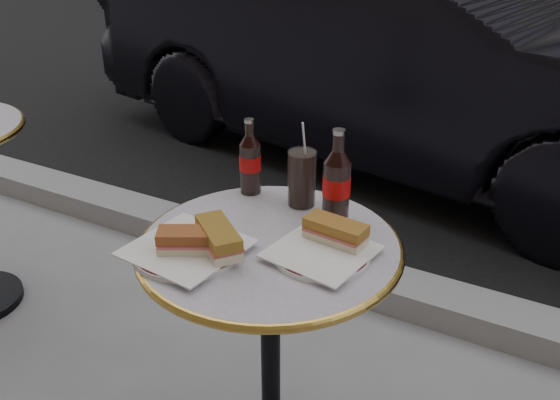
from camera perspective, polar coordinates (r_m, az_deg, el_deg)
The scene contains 12 objects.
asphalt_road at distance 6.28m, azimuth 22.79°, elevation 11.42°, with size 40.00×8.00×0.00m, color black.
curb at distance 2.52m, azimuth 9.46°, elevation -7.92°, with size 40.00×0.20×0.12m, color gray.
bistro_table at distance 1.67m, azimuth -0.86°, elevation -14.73°, with size 0.62×0.62×0.73m, color #BAB2C4, non-canonical shape.
plate_left at distance 1.42m, azimuth -8.53°, elevation -4.60°, with size 0.25×0.25×0.01m, color silver.
plate_right at distance 1.40m, azimuth 3.81°, elevation -4.98°, with size 0.22×0.22×0.01m, color white.
sandwich_left_a at distance 1.39m, azimuth -8.21°, elevation -3.79°, with size 0.14×0.07×0.05m, color brown.
sandwich_left_b at distance 1.39m, azimuth -5.63°, elevation -3.56°, with size 0.15×0.07×0.05m, color olive.
sandwich_right at distance 1.42m, azimuth 5.09°, elevation -2.98°, with size 0.14×0.07×0.05m, color #9C6627.
cola_bottle_left at distance 1.64m, azimuth -2.77°, elevation 4.02°, with size 0.06×0.06×0.21m, color black, non-canonical shape.
cola_bottle_right at distance 1.48m, azimuth 5.22°, elevation 2.04°, with size 0.07×0.07×0.24m, color black, non-canonical shape.
cola_glass at distance 1.58m, azimuth 2.01°, elevation 2.01°, with size 0.07×0.07×0.15m, color black.
parked_car at distance 3.63m, azimuth 11.54°, elevation 13.02°, with size 3.83×1.33×1.26m, color black.
Camera 1 is at (0.62, -1.08, 1.48)m, focal length 40.00 mm.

